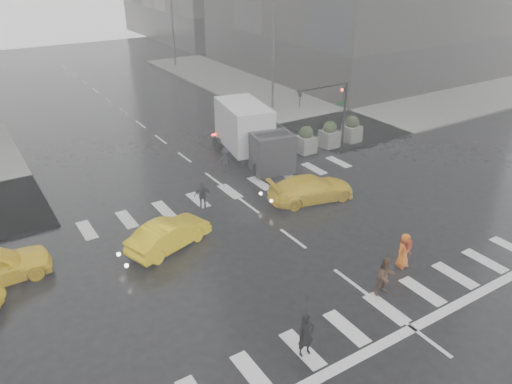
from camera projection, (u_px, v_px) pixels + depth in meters
ground at (293, 239)px, 23.49m from camera, size 120.00×120.00×0.00m
sidewalk_ne at (352, 95)px, 46.09m from camera, size 35.00×35.00×0.15m
road_markings at (293, 238)px, 23.49m from camera, size 18.00×48.00×0.01m
traffic_signal_pole at (334, 103)px, 32.47m from camera, size 4.45×0.42×4.50m
street_lamp_near at (272, 49)px, 40.18m from camera, size 2.15×0.22×9.00m
street_lamp_far at (171, 21)px, 55.34m from camera, size 2.15×0.22×9.00m
planter_west at (306, 140)px, 32.64m from camera, size 1.10×1.10×1.80m
planter_mid at (329, 135)px, 33.60m from camera, size 1.10×1.10×1.80m
planter_east at (352, 130)px, 34.56m from camera, size 1.10×1.10×1.80m
pedestrian_black at (307, 316)px, 16.12m from camera, size 1.05×1.06×2.43m
pedestrian_brown at (386, 276)px, 19.40m from camera, size 0.87×0.72×1.64m
pedestrian_orange at (404, 250)px, 21.11m from camera, size 0.80×0.55×1.58m
pedestrian_far_a at (203, 195)px, 25.90m from camera, size 1.02×0.82×1.52m
pedestrian_far_b at (225, 160)px, 30.29m from camera, size 1.07×0.74×1.50m
taxi_mid at (169, 234)px, 22.53m from camera, size 4.32×2.65×1.35m
taxi_rear at (311, 189)px, 26.79m from camera, size 4.48×2.70×1.37m
box_truck at (251, 132)px, 31.38m from camera, size 2.46×6.57×3.49m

